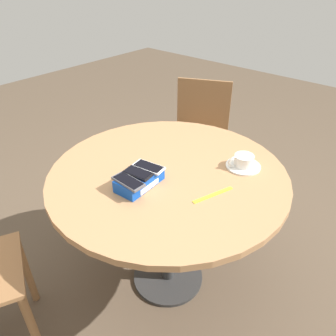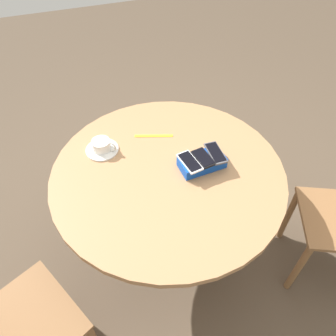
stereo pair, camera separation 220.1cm
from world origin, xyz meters
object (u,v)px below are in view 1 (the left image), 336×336
phone_gray (128,181)px  coffee_cup (243,160)px  lanyard_strap (213,195)px  chair_near_window (199,138)px  saucer (243,166)px  phone_white (149,167)px  phone_box (139,180)px  round_table (168,189)px  phone_black (138,173)px

phone_gray → coffee_cup: size_ratio=1.29×
coffee_cup → lanyard_strap: 0.27m
chair_near_window → saucer: bearing=-130.5°
phone_white → lanyard_strap: size_ratio=0.74×
saucer → phone_box: bearing=148.2°
round_table → phone_gray: (-0.23, 0.02, 0.15)m
phone_black → chair_near_window: 1.08m
phone_white → coffee_cup: (0.35, -0.27, -0.02)m
round_table → phone_white: bearing=161.8°
coffee_cup → lanyard_strap: (-0.27, -0.02, -0.03)m
coffee_cup → lanyard_strap: coffee_cup is taller
saucer → phone_black: bearing=147.7°
phone_box → coffee_cup: coffee_cup is taller
phone_white → saucer: size_ratio=0.91×
round_table → lanyard_strap: size_ratio=5.56×
coffee_cup → lanyard_strap: size_ratio=0.57×
phone_white → phone_box: bearing=-173.4°
round_table → phone_black: (-0.16, 0.03, 0.16)m
phone_white → coffee_cup: same height
phone_white → saucer: bearing=-37.2°
saucer → chair_near_window: bearing=49.5°
phone_gray → phone_black: (0.07, 0.01, 0.00)m
phone_box → coffee_cup: (0.42, -0.26, 0.01)m
phone_black → lanyard_strap: 0.32m
saucer → coffee_cup: 0.03m
phone_gray → phone_black: same height
phone_box → phone_black: bearing=101.8°
phone_black → saucer: size_ratio=0.80×
phone_gray → phone_white: size_ratio=0.99×
round_table → phone_gray: 0.27m
phone_box → phone_black: phone_black is taller
phone_box → phone_gray: size_ratio=1.49×
lanyard_strap → phone_white: bearing=106.2°
phone_white → saucer: 0.45m
saucer → lanyard_strap: (-0.27, -0.02, -0.00)m
saucer → phone_gray: bearing=152.5°
coffee_cup → saucer: bearing=-34.0°
phone_white → saucer: (0.35, -0.27, -0.05)m
phone_black → lanyard_strap: phone_black is taller
saucer → chair_near_window: chair_near_window is taller
phone_gray → phone_white: 0.13m
phone_black → chair_near_window: chair_near_window is taller
phone_gray → coffee_cup: bearing=-27.5°
lanyard_strap → round_table: bearing=87.6°
round_table → phone_black: bearing=169.8°
phone_gray → lanyard_strap: 0.35m
phone_box → saucer: size_ratio=1.35×
saucer → coffee_cup: size_ratio=1.43×
phone_gray → coffee_cup: 0.55m
lanyard_strap → chair_near_window: size_ratio=0.23×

